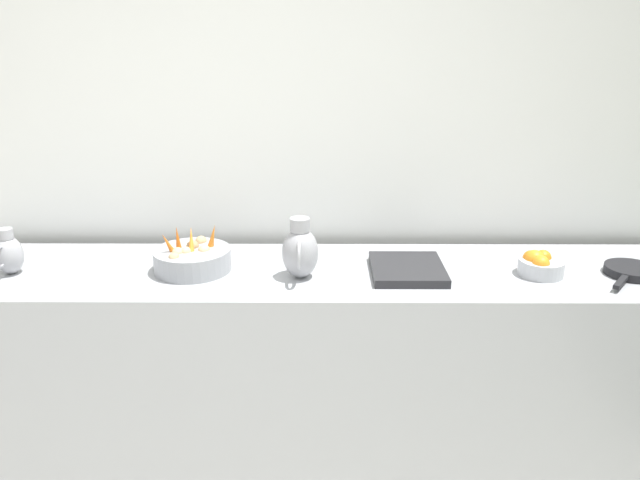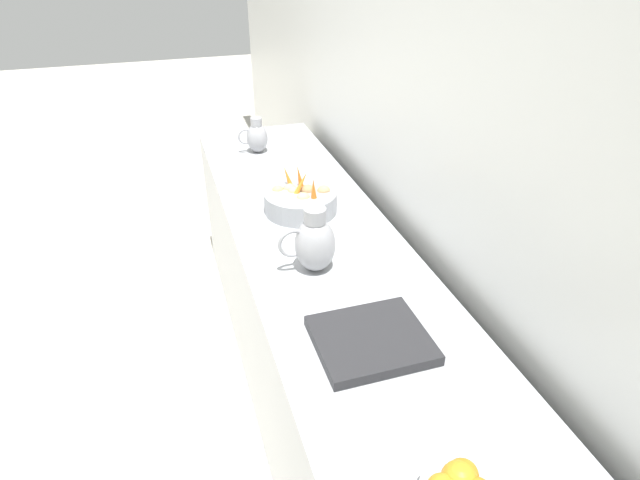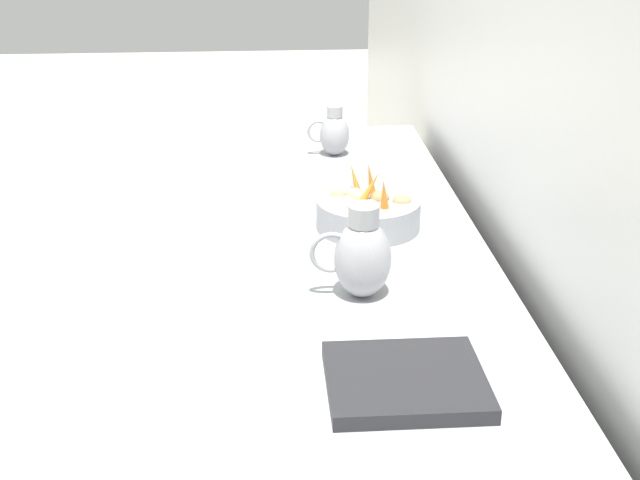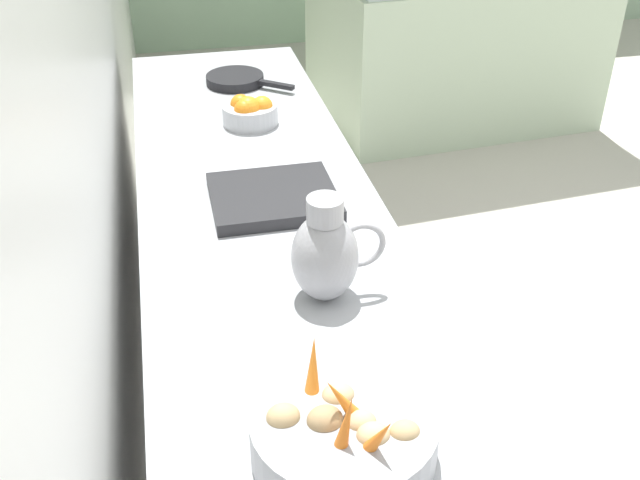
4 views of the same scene
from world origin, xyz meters
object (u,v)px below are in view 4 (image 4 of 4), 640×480
Objects in this scene: vegetable_colander at (343,434)px; metal_pitcher_tall at (326,254)px; orange_bowl at (250,111)px; skillet_on_counter at (236,79)px.

metal_pitcher_tall is at bearing 80.66° from vegetable_colander.
orange_bowl reaches higher than skillet_on_counter.
orange_bowl is at bearing -90.35° from skillet_on_counter.
skillet_on_counter is at bearing 88.57° from vegetable_colander.
vegetable_colander reaches higher than skillet_on_counter.
vegetable_colander is at bearing -91.72° from orange_bowl.
vegetable_colander is 1.45m from orange_bowl.
skillet_on_counter is (-0.03, 1.38, -0.10)m from metal_pitcher_tall.
vegetable_colander is at bearing -91.43° from skillet_on_counter.
orange_bowl is at bearing 91.85° from metal_pitcher_tall.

